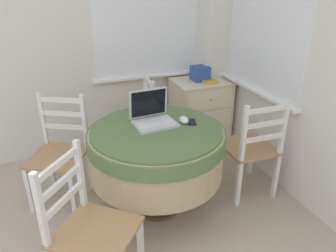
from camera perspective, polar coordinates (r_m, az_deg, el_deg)
name	(u,v)px	position (r m, az deg, el deg)	size (l,w,h in m)	color
corner_room_shell	(163,45)	(2.55, -0.92, 14.00)	(4.61, 4.48, 2.55)	silver
round_dining_table	(157,149)	(2.50, -2.00, -4.07)	(1.03, 1.03, 0.72)	#4C3D2D
laptop	(153,116)	(2.50, -2.69, 1.68)	(0.33, 0.28, 0.25)	silver
computer_mouse	(184,120)	(2.51, 2.81, 1.06)	(0.07, 0.10, 0.05)	white
cell_phone	(192,122)	(2.53, 4.17, 0.72)	(0.09, 0.12, 0.01)	black
dining_chair_near_back_window	(136,122)	(3.26, -5.67, 0.77)	(0.48, 0.46, 0.89)	#A87F51
dining_chair_near_right_window	(251,148)	(2.84, 14.24, -3.80)	(0.42, 0.44, 0.89)	#A87F51
dining_chair_camera_near	(89,229)	(2.02, -13.66, -17.00)	(0.60, 0.59, 0.89)	#A87F51
dining_chair_left_flank	(60,152)	(2.84, -18.30, -4.39)	(0.57, 0.58, 0.89)	#A87F51
corner_cabinet	(200,112)	(3.65, 5.56, 2.40)	(0.59, 0.51, 0.74)	beige
storage_box	(200,73)	(3.51, 5.60, 9.11)	(0.17, 0.17, 0.15)	#2D4C93
book_on_cabinet	(207,80)	(3.50, 6.80, 7.92)	(0.15, 0.26, 0.02)	gold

